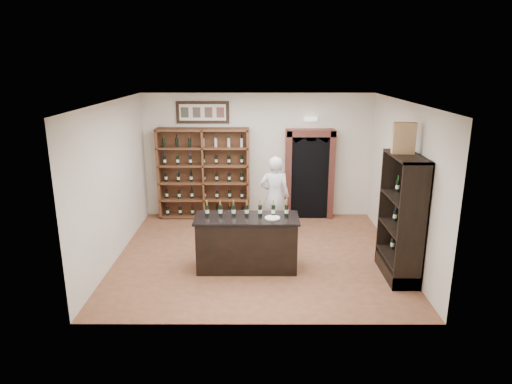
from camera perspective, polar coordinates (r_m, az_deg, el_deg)
floor at (r=9.16m, az=0.22°, el=-7.84°), size 5.50×5.50×0.00m
ceiling at (r=8.41m, az=0.24°, el=11.21°), size 5.50×5.50×0.00m
wall_back at (r=11.10m, az=0.21°, el=4.55°), size 5.50×0.04×3.00m
wall_left at (r=9.08m, az=-17.40°, el=1.23°), size 0.04×5.00×3.00m
wall_right at (r=9.09m, az=17.84°, el=1.20°), size 0.04×5.00×3.00m
wine_shelf at (r=11.10m, az=-6.52°, el=2.33°), size 2.20×0.38×2.20m
framed_picture at (r=10.98m, az=-6.68°, el=9.87°), size 1.25×0.04×0.52m
arched_doorway at (r=11.08m, az=6.69°, el=2.51°), size 1.17×0.35×2.17m
emergency_light at (r=10.95m, az=6.85°, el=9.05°), size 0.30×0.10×0.10m
tasting_counter at (r=8.41m, az=-1.14°, el=-6.41°), size 1.88×0.78×1.00m
counter_bottle_0 at (r=8.31m, az=-6.13°, el=-2.29°), size 0.07×0.07×0.30m
counter_bottle_1 at (r=8.28m, az=-4.48°, el=-2.30°), size 0.07×0.07×0.30m
counter_bottle_2 at (r=8.27m, az=-2.82°, el=-2.30°), size 0.07×0.07×0.30m
counter_bottle_3 at (r=8.26m, az=-1.16°, el=-2.31°), size 0.07×0.07×0.30m
counter_bottle_4 at (r=8.26m, az=0.51°, el=-2.31°), size 0.07×0.07×0.30m
counter_bottle_5 at (r=8.26m, az=2.17°, el=-2.31°), size 0.07×0.07×0.30m
counter_bottle_6 at (r=8.27m, az=3.84°, el=-2.31°), size 0.07×0.07×0.30m
side_cabinet at (r=8.43m, az=17.74°, el=-5.27°), size 0.48×1.20×2.20m
shopkeeper at (r=9.87m, az=2.34°, el=-0.58°), size 0.68×0.47×1.78m
plate at (r=8.16m, az=2.06°, el=-3.26°), size 0.27×0.27×0.02m
wine_crate at (r=8.09m, az=18.00°, el=6.43°), size 0.39×0.20×0.53m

